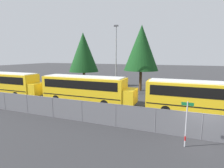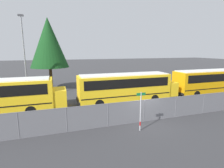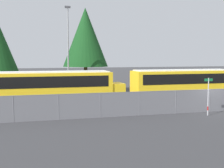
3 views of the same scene
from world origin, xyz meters
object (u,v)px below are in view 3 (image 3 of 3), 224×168
(light_pole, at_px, (68,49))
(tree_2, at_px, (85,37))
(school_bus_2, at_px, (185,83))
(street_sign, at_px, (208,96))
(school_bus_1, at_px, (56,86))

(light_pole, bearing_deg, tree_2, 57.85)
(school_bus_2, distance_m, street_sign, 7.17)
(school_bus_2, bearing_deg, school_bus_1, -179.61)
(street_sign, xyz_separation_m, light_pole, (-9.00, 12.37, 3.74))
(tree_2, bearing_deg, school_bus_1, -114.84)
(light_pole, bearing_deg, street_sign, -53.97)
(school_bus_1, relative_size, tree_2, 1.12)
(street_sign, relative_size, tree_2, 0.28)
(light_pole, height_order, tree_2, tree_2)
(school_bus_1, relative_size, light_pole, 1.18)
(street_sign, distance_m, light_pole, 15.75)
(street_sign, bearing_deg, school_bus_2, 75.16)
(street_sign, height_order, tree_2, tree_2)
(school_bus_1, bearing_deg, tree_2, 65.16)
(school_bus_2, bearing_deg, tree_2, 129.94)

